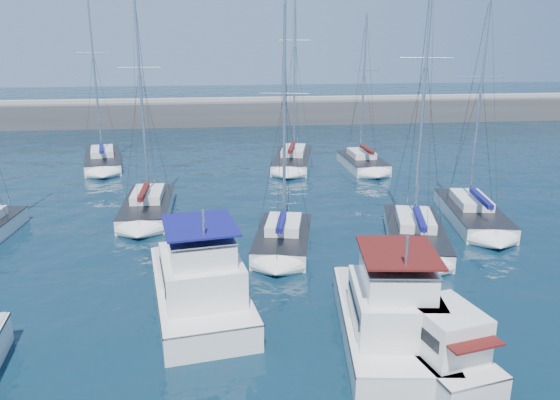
{
  "coord_description": "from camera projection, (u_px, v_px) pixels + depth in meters",
  "views": [
    {
      "loc": [
        -2.69,
        -22.31,
        11.66
      ],
      "look_at": [
        0.72,
        5.85,
        3.0
      ],
      "focal_mm": 35.0,
      "sensor_mm": 36.0,
      "label": 1
    }
  ],
  "objects": [
    {
      "name": "sailboat_mid_b",
      "position": [
        148.0,
        206.0,
        36.7
      ],
      "size": [
        3.13,
        8.13,
        15.39
      ],
      "rotation": [
        0.0,
        0.0,
        -0.01
      ],
      "color": "silver",
      "rests_on": "ground"
    },
    {
      "name": "motor_yacht_stbd_outer",
      "position": [
        436.0,
        350.0,
        19.26
      ],
      "size": [
        3.41,
        5.72,
        3.2
      ],
      "rotation": [
        0.0,
        0.0,
        0.21
      ],
      "color": "silver",
      "rests_on": "ground"
    },
    {
      "name": "motor_yacht_port_inner",
      "position": [
        200.0,
        286.0,
        23.76
      ],
      "size": [
        5.1,
        9.46,
        4.69
      ],
      "rotation": [
        0.0,
        0.0,
        0.15
      ],
      "color": "white",
      "rests_on": "ground"
    },
    {
      "name": "sailboat_back_a",
      "position": [
        103.0,
        160.0,
        50.23
      ],
      "size": [
        4.59,
        9.22,
        16.17
      ],
      "rotation": [
        0.0,
        0.0,
        0.18
      ],
      "color": "white",
      "rests_on": "ground"
    },
    {
      "name": "breakwater",
      "position": [
        234.0,
        115.0,
        73.96
      ],
      "size": [
        160.0,
        6.0,
        4.45
      ],
      "color": "#424244",
      "rests_on": "ground"
    },
    {
      "name": "sailboat_mid_e",
      "position": [
        472.0,
        213.0,
        35.42
      ],
      "size": [
        4.45,
        8.98,
        14.54
      ],
      "rotation": [
        0.0,
        0.0,
        -0.17
      ],
      "color": "white",
      "rests_on": "ground"
    },
    {
      "name": "motor_yacht_stbd_inner",
      "position": [
        389.0,
        319.0,
        21.02
      ],
      "size": [
        4.64,
        8.93,
        4.69
      ],
      "rotation": [
        0.0,
        0.0,
        -0.13
      ],
      "color": "white",
      "rests_on": "ground"
    },
    {
      "name": "sailboat_back_c",
      "position": [
        362.0,
        162.0,
        49.35
      ],
      "size": [
        3.26,
        7.16,
        13.7
      ],
      "rotation": [
        0.0,
        0.0,
        0.03
      ],
      "color": "white",
      "rests_on": "ground"
    },
    {
      "name": "sailboat_back_b",
      "position": [
        293.0,
        159.0,
        50.53
      ],
      "size": [
        5.16,
        9.72,
        17.92
      ],
      "rotation": [
        0.0,
        0.0,
        -0.23
      ],
      "color": "silver",
      "rests_on": "ground"
    },
    {
      "name": "sailboat_mid_d",
      "position": [
        415.0,
        234.0,
        31.67
      ],
      "size": [
        5.1,
        8.89,
        16.75
      ],
      "rotation": [
        0.0,
        0.0,
        -0.24
      ],
      "color": "silver",
      "rests_on": "ground"
    },
    {
      "name": "sailboat_mid_c",
      "position": [
        283.0,
        239.0,
        30.92
      ],
      "size": [
        4.3,
        7.16,
        13.72
      ],
      "rotation": [
        0.0,
        0.0,
        -0.21
      ],
      "color": "white",
      "rests_on": "ground"
    },
    {
      "name": "ground",
      "position": [
        280.0,
        300.0,
        24.9
      ],
      "size": [
        220.0,
        220.0,
        0.0
      ],
      "primitive_type": "plane",
      "color": "black",
      "rests_on": "ground"
    }
  ]
}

